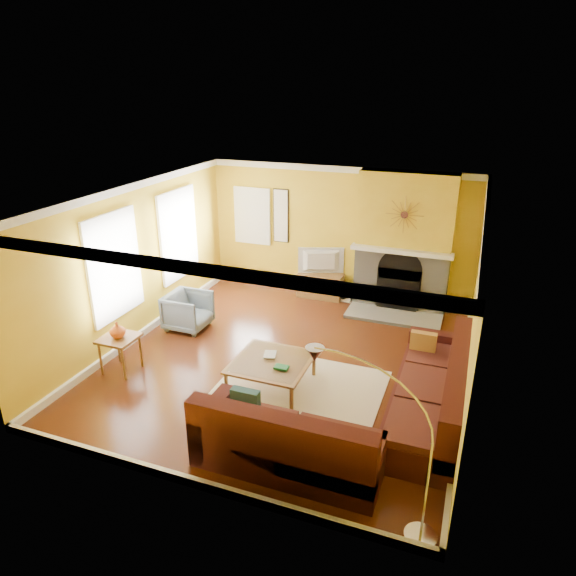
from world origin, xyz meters
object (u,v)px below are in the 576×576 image
at_px(sectional_sofa, 348,383).
at_px(arc_lamp, 374,448).
at_px(media_console, 321,285).
at_px(coffee_table, 272,373).
at_px(side_table, 121,354).
at_px(armchair, 188,311).

distance_m(sectional_sofa, arc_lamp, 2.02).
distance_m(media_console, arc_lamp, 6.03).
xyz_separation_m(sectional_sofa, coffee_table, (-1.21, 0.21, -0.23)).
bearing_deg(arc_lamp, sectional_sofa, 110.97).
bearing_deg(side_table, arc_lamp, -20.64).
relative_size(media_console, armchair, 1.24).
xyz_separation_m(coffee_table, arc_lamp, (1.91, -2.03, 0.75)).
height_order(sectional_sofa, side_table, sectional_sofa).
distance_m(sectional_sofa, side_table, 3.59).
bearing_deg(side_table, sectional_sofa, 3.44).
distance_m(coffee_table, arc_lamp, 2.89).
relative_size(armchair, side_table, 1.27).
xyz_separation_m(coffee_table, media_console, (-0.34, 3.51, 0.04)).
bearing_deg(media_console, arc_lamp, -67.92).
relative_size(side_table, arc_lamp, 0.30).
height_order(armchair, side_table, armchair).
bearing_deg(sectional_sofa, arc_lamp, -69.03).
distance_m(media_console, armchair, 2.90).
height_order(sectional_sofa, arc_lamp, arc_lamp).
bearing_deg(side_table, coffee_table, 10.08).
relative_size(coffee_table, armchair, 1.48).
xyz_separation_m(sectional_sofa, side_table, (-3.58, -0.21, -0.16)).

